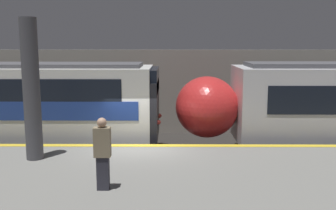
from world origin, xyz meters
The scene contains 5 objects.
ground_plane centered at (0.00, 0.00, 0.00)m, with size 120.00×120.00×0.00m, color #282623.
platform centered at (0.00, -2.62, 0.53)m, with size 40.00×5.25×1.06m.
station_rear_barrier centered at (0.00, 6.21, 2.04)m, with size 50.00×0.15×4.08m.
support_pillar_near centered at (-2.94, -1.64, 3.09)m, with size 0.49×0.49×4.09m.
person_waiting centered at (-0.51, -4.05, 1.95)m, with size 0.38×0.24×1.70m.
Camera 1 is at (1.07, -12.78, 4.46)m, focal length 42.00 mm.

